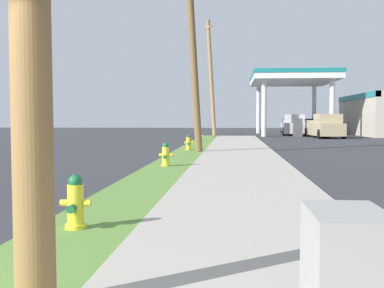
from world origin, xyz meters
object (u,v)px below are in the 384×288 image
at_px(fire_hydrant_second, 166,156).
at_px(truck_tan_on_apron, 325,127).
at_px(car_white_by_far_pump, 291,126).
at_px(fire_hydrant_nearest, 75,205).
at_px(fire_hydrant_fourth, 200,136).
at_px(utility_pole_background, 211,77).
at_px(fire_hydrant_third, 188,143).
at_px(utility_pole_midground, 194,59).
at_px(car_black_by_near_pump, 308,127).
at_px(truck_silver_at_forecourt, 294,126).

relative_size(fire_hydrant_second, truck_tan_on_apron, 0.13).
bearing_deg(car_white_by_far_pump, fire_hydrant_nearest, -99.96).
bearing_deg(fire_hydrant_nearest, fire_hydrant_fourth, 90.17).
xyz_separation_m(utility_pole_background, car_white_by_far_pump, (8.27, 13.96, -4.38)).
xyz_separation_m(fire_hydrant_fourth, truck_tan_on_apron, (9.74, 8.86, 0.47)).
bearing_deg(fire_hydrant_second, fire_hydrant_third, 89.93).
distance_m(utility_pole_midground, utility_pole_background, 18.99).
bearing_deg(car_black_by_near_pump, fire_hydrant_third, -108.99).
height_order(fire_hydrant_second, utility_pole_background, utility_pole_background).
height_order(fire_hydrant_second, truck_silver_at_forecourt, truck_silver_at_forecourt).
xyz_separation_m(fire_hydrant_fourth, utility_pole_midground, (0.42, -10.04, 3.85)).
bearing_deg(fire_hydrant_nearest, fire_hydrant_third, 89.88).
height_order(utility_pole_background, car_black_by_near_pump, utility_pole_background).
distance_m(utility_pole_midground, truck_tan_on_apron, 21.34).
height_order(utility_pole_background, car_white_by_far_pump, utility_pole_background).
distance_m(fire_hydrant_fourth, utility_pole_background, 10.08).
bearing_deg(fire_hydrant_nearest, truck_silver_at_forecourt, 79.07).
distance_m(utility_pole_background, truck_silver_at_forecourt, 10.79).
relative_size(fire_hydrant_nearest, truck_tan_on_apron, 0.13).
height_order(fire_hydrant_second, car_black_by_near_pump, car_black_by_near_pump).
height_order(fire_hydrant_nearest, fire_hydrant_second, same).
height_order(fire_hydrant_fourth, utility_pole_midground, utility_pole_midground).
bearing_deg(fire_hydrant_fourth, fire_hydrant_second, -89.66).
bearing_deg(fire_hydrant_fourth, utility_pole_background, 87.76).
xyz_separation_m(fire_hydrant_second, truck_tan_on_apron, (9.64, 25.88, 0.47)).
bearing_deg(truck_tan_on_apron, car_white_by_far_pump, 94.56).
xyz_separation_m(fire_hydrant_fourth, car_white_by_far_pump, (8.62, 22.89, 0.28)).
relative_size(fire_hydrant_fourth, car_white_by_far_pump, 0.16).
xyz_separation_m(car_black_by_near_pump, truck_silver_at_forecourt, (-1.97, -4.12, 0.19)).
xyz_separation_m(fire_hydrant_second, utility_pole_background, (0.25, 25.95, 4.66)).
distance_m(utility_pole_background, truck_tan_on_apron, 10.29).
relative_size(fire_hydrant_nearest, fire_hydrant_third, 1.00).
bearing_deg(car_white_by_far_pump, fire_hydrant_second, -102.05).
height_order(fire_hydrant_second, fire_hydrant_third, same).
bearing_deg(truck_silver_at_forecourt, car_black_by_near_pump, 64.45).
xyz_separation_m(fire_hydrant_second, car_black_by_near_pump, (9.87, 36.41, 0.28)).
bearing_deg(fire_hydrant_third, utility_pole_midground, -68.75).
bearing_deg(truck_silver_at_forecourt, fire_hydrant_second, -103.75).
distance_m(fire_hydrant_third, utility_pole_midground, 3.94).
bearing_deg(fire_hydrant_nearest, fire_hydrant_second, 89.84).
distance_m(fire_hydrant_second, fire_hydrant_fourth, 17.02).
bearing_deg(fire_hydrant_third, truck_tan_on_apron, 62.00).
bearing_deg(truck_silver_at_forecourt, utility_pole_background, -140.35).
relative_size(fire_hydrant_fourth, car_black_by_near_pump, 0.17).
bearing_deg(fire_hydrant_fourth, truck_silver_at_forecourt, 62.35).
bearing_deg(truck_tan_on_apron, truck_silver_at_forecourt, 105.17).
bearing_deg(truck_silver_at_forecourt, utility_pole_midground, -106.68).
distance_m(fire_hydrant_third, car_black_by_near_pump, 30.30).
xyz_separation_m(utility_pole_midground, truck_silver_at_forecourt, (7.59, 25.31, -3.38)).
relative_size(car_black_by_near_pump, truck_tan_on_apron, 0.82).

